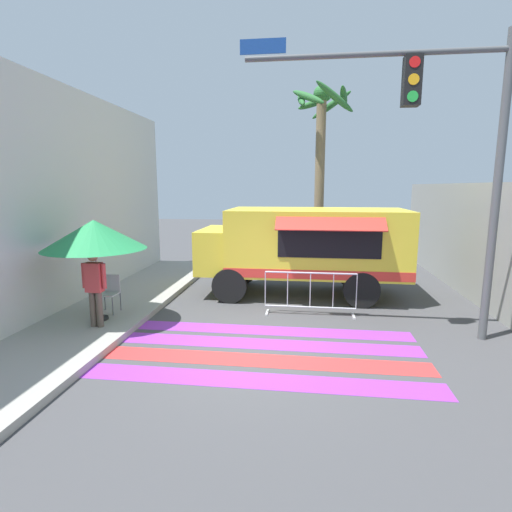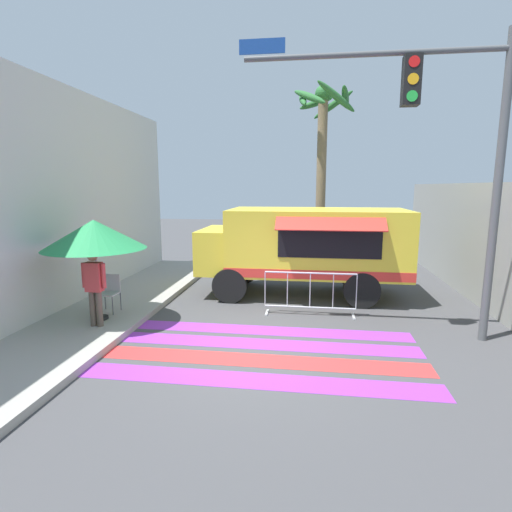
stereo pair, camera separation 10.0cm
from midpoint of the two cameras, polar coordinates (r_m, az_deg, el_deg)
The scene contains 12 objects.
ground_plane at distance 7.85m, azimuth -0.72°, elevation -13.17°, with size 60.00×60.00×0.00m, color #424244.
sidewalk_left at distance 9.73m, azimuth -30.85°, elevation -9.54°, with size 4.40×16.00×0.14m.
building_left_facade at distance 9.34m, azimuth -32.92°, elevation 6.35°, with size 0.25×16.00×5.51m.
concrete_wall_right at distance 11.20m, azimuth 30.96°, elevation 0.84°, with size 0.20×16.00×3.17m.
crosswalk_painted at distance 7.75m, azimuth -0.83°, elevation -13.44°, with size 6.40×2.84×0.01m.
food_truck at distance 11.36m, azimuth 6.13°, elevation 1.76°, with size 5.73×2.82×2.45m.
traffic_signal_pole at distance 8.70m, azimuth 25.00°, elevation 15.73°, with size 5.06×0.29×5.90m.
patio_umbrella at distance 9.30m, azimuth -22.39°, elevation 2.82°, with size 2.19×2.19×2.23m.
folding_chair at distance 10.08m, azimuth -20.45°, elevation -4.55°, with size 0.42×0.42×0.88m.
vendor_person at distance 9.02m, azimuth -22.37°, elevation -3.77°, with size 0.53×0.21×1.63m.
barricade_front at distance 9.74m, azimuth 7.45°, elevation -5.35°, with size 2.21×0.44×1.06m.
palm_tree at distance 15.34m, azimuth 9.08°, elevation 15.61°, with size 2.32×2.50×6.66m.
Camera 1 is at (0.97, -7.15, 3.07)m, focal length 28.00 mm.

